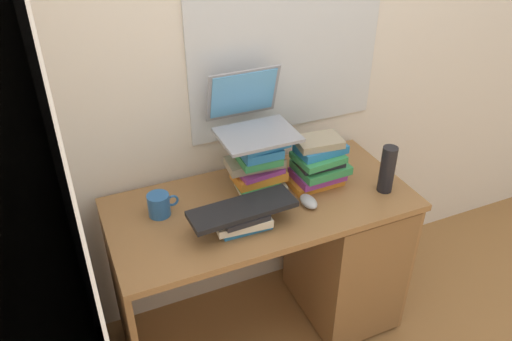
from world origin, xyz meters
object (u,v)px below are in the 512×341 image
book_stack_tall (258,163)px  computer_mouse (309,201)px  mug (159,205)px  laptop (251,117)px  book_stack_keyboard_riser (241,218)px  desk (325,248)px  book_stack_side (319,163)px  keyboard (243,209)px  water_bottle (387,169)px

book_stack_tall → computer_mouse: book_stack_tall is taller
mug → laptop: bearing=8.9°
laptop → computer_mouse: 0.42m
book_stack_keyboard_riser → computer_mouse: book_stack_keyboard_riser is taller
desk → computer_mouse: size_ratio=12.31×
book_stack_tall → book_stack_side: bearing=-12.6°
book_stack_side → keyboard: (-0.42, -0.15, -0.02)m
computer_mouse → water_bottle: 0.37m
book_stack_keyboard_riser → mug: (-0.27, 0.20, 0.01)m
desk → water_bottle: (0.20, -0.11, 0.46)m
book_stack_keyboard_riser → book_stack_tall: bearing=51.5°
computer_mouse → mug: bearing=162.4°
desk → book_stack_side: book_stack_side is taller
water_bottle → laptop: bearing=150.2°
laptop → keyboard: 0.39m
laptop → desk: bearing=-30.3°
book_stack_side → water_bottle: 0.29m
book_stack_keyboard_riser → laptop: bearing=59.4°
laptop → keyboard: size_ratio=0.75×
mug → water_bottle: size_ratio=0.60×
keyboard → computer_mouse: keyboard is taller
book_stack_tall → desk: bearing=-20.2°
book_stack_keyboard_riser → desk: bearing=11.1°
mug → water_bottle: 0.96m
book_stack_tall → book_stack_side: (0.26, -0.06, -0.03)m
book_stack_tall → book_stack_side: 0.27m
computer_mouse → mug: (-0.58, 0.18, 0.03)m
book_stack_tall → computer_mouse: (0.15, -0.19, -0.12)m
desk → keyboard: size_ratio=3.05×
book_stack_tall → book_stack_keyboard_riser: (-0.16, -0.20, -0.10)m
laptop → keyboard: (-0.16, -0.28, -0.23)m
book_stack_keyboard_riser → computer_mouse: size_ratio=2.20×
book_stack_keyboard_riser → keyboard: (0.00, -0.01, 0.05)m
laptop → computer_mouse: (0.15, -0.25, -0.30)m
book_stack_tall → computer_mouse: 0.26m
desk → computer_mouse: (-0.15, -0.07, 0.37)m
book_stack_keyboard_riser → computer_mouse: 0.31m
book_stack_keyboard_riser → computer_mouse: bearing=3.1°
desk → book_stack_tall: bearing=159.8°
computer_mouse → water_bottle: (0.35, -0.04, 0.09)m
desk → laptop: laptop is taller
laptop → keyboard: bearing=-119.4°
laptop → book_stack_tall: bearing=-88.3°
book_stack_side → water_bottle: size_ratio=1.17×
book_stack_side → mug: bearing=175.3°
book_stack_side → computer_mouse: 0.19m
desk → computer_mouse: 0.41m
book_stack_keyboard_riser → water_bottle: 0.66m
computer_mouse → desk: bearing=25.7°
book_stack_tall → book_stack_keyboard_riser: book_stack_tall is taller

